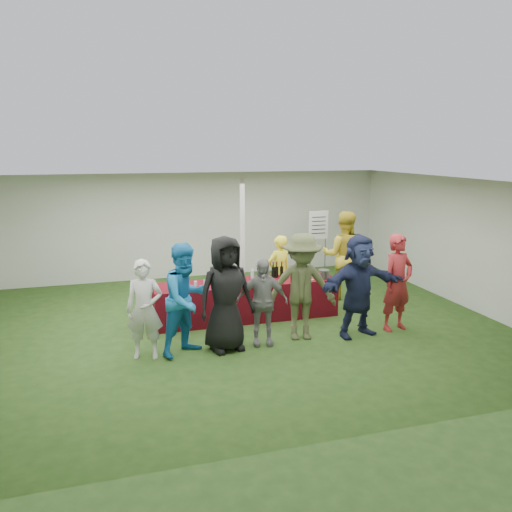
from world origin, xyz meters
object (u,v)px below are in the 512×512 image
object	(u,v)px
serving_table	(246,300)
customer_4	(302,287)
dump_bucket	(324,274)
customer_0	(145,309)
customer_6	(397,283)
customer_2	(226,294)
staff_pourer	(279,272)
wine_list_sign	(318,231)
customer_5	(359,286)
customer_3	(262,302)
customer_1	(186,299)
staff_back	(344,255)

from	to	relation	value
serving_table	customer_4	bearing A→B (deg)	-63.79
dump_bucket	customer_4	world-z (taller)	customer_4
customer_0	customer_6	xyz separation A→B (m)	(4.54, -0.01, 0.09)
customer_2	customer_4	size ratio (longest dim) A/B	1.02
customer_4	staff_pourer	bearing A→B (deg)	94.51
wine_list_sign	customer_5	world-z (taller)	customer_5
staff_pourer	customer_4	distance (m)	1.75
wine_list_sign	customer_3	distance (m)	4.33
customer_2	customer_6	xyz separation A→B (m)	(3.23, 0.02, -0.07)
customer_1	staff_pourer	bearing A→B (deg)	8.00
dump_bucket	customer_0	distance (m)	3.77
customer_5	customer_2	bearing A→B (deg)	169.08
customer_1	customer_2	distance (m)	0.65
staff_pourer	customer_3	world-z (taller)	staff_pourer
customer_2	customer_6	world-z (taller)	customer_2
customer_6	customer_4	bearing A→B (deg)	164.63
customer_6	customer_2	bearing A→B (deg)	167.23
customer_0	customer_4	bearing A→B (deg)	13.49
customer_2	customer_4	world-z (taller)	customer_2
customer_3	dump_bucket	bearing A→B (deg)	45.63
dump_bucket	customer_6	world-z (taller)	customer_6
dump_bucket	wine_list_sign	world-z (taller)	wine_list_sign
customer_5	customer_6	xyz separation A→B (m)	(0.83, 0.07, -0.03)
customer_3	customer_1	bearing A→B (deg)	-167.96
customer_0	customer_2	world-z (taller)	customer_2
dump_bucket	customer_3	xyz separation A→B (m)	(-1.64, -1.13, -0.09)
customer_2	wine_list_sign	bearing A→B (deg)	36.94
dump_bucket	customer_3	bearing A→B (deg)	-145.37
serving_table	staff_back	size ratio (longest dim) A/B	1.83
dump_bucket	customer_4	distance (m)	1.42
staff_back	customer_1	size ratio (longest dim) A/B	1.06
staff_back	customer_2	bearing A→B (deg)	60.22
dump_bucket	customer_6	distance (m)	1.50
customer_0	customer_2	distance (m)	1.32
staff_back	customer_1	xyz separation A→B (m)	(-3.81, -2.08, -0.06)
customer_1	customer_5	bearing A→B (deg)	-32.65
customer_0	customer_2	size ratio (longest dim) A/B	0.83
customer_0	serving_table	bearing A→B (deg)	45.94
customer_0	customer_6	world-z (taller)	customer_6
dump_bucket	staff_back	distance (m)	1.29
customer_0	customer_6	size ratio (longest dim) A/B	0.90
customer_4	customer_6	distance (m)	1.86
serving_table	customer_0	bearing A→B (deg)	-146.36
staff_pourer	customer_6	distance (m)	2.46
customer_1	customer_2	world-z (taller)	customer_2
staff_back	customer_2	xyz separation A→B (m)	(-3.16, -2.10, -0.02)
customer_6	serving_table	bearing A→B (deg)	137.97
wine_list_sign	customer_0	bearing A→B (deg)	-142.12
customer_0	customer_4	distance (m)	2.69
customer_1	customer_5	distance (m)	3.04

